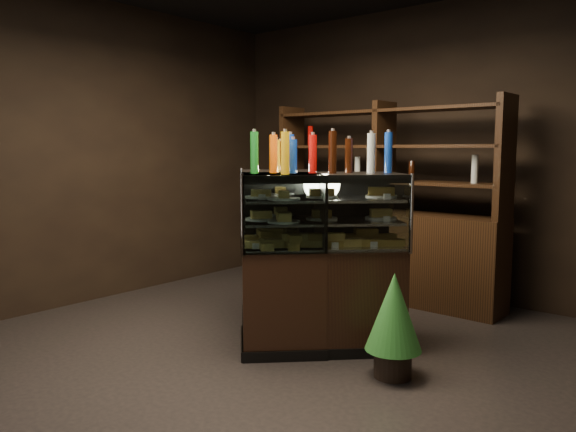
% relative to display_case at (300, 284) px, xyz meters
% --- Properties ---
extents(ground, '(5.00, 5.00, 0.00)m').
position_rel_display_case_xyz_m(ground, '(0.12, -0.44, -0.46)').
color(ground, black).
rests_on(ground, ground).
extents(room_shell, '(5.02, 5.02, 3.01)m').
position_rel_display_case_xyz_m(room_shell, '(0.12, -0.44, 1.49)').
color(room_shell, black).
rests_on(room_shell, ground).
extents(display_case, '(1.74, 1.32, 1.35)m').
position_rel_display_case_xyz_m(display_case, '(0.00, 0.00, 0.00)').
color(display_case, black).
rests_on(display_case, ground).
extents(food_display, '(1.37, 0.93, 0.42)m').
position_rel_display_case_xyz_m(food_display, '(-0.00, -0.01, 0.53)').
color(food_display, '#B18E3F').
rests_on(food_display, display_case).
extents(bottles_top, '(1.20, 0.78, 0.30)m').
position_rel_display_case_xyz_m(bottles_top, '(0.00, 0.00, 1.03)').
color(bottles_top, '#D8590A').
rests_on(bottles_top, display_case).
extents(potted_conifer, '(0.38, 0.38, 0.81)m').
position_rel_display_case_xyz_m(potted_conifer, '(0.94, -0.18, 0.01)').
color(potted_conifer, black).
rests_on(potted_conifer, ground).
extents(back_shelving, '(2.51, 0.47, 2.00)m').
position_rel_display_case_xyz_m(back_shelving, '(-0.19, 1.61, 0.15)').
color(back_shelving, black).
rests_on(back_shelving, ground).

